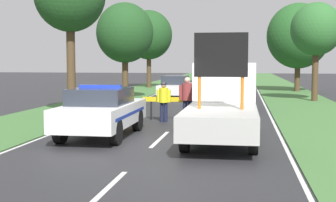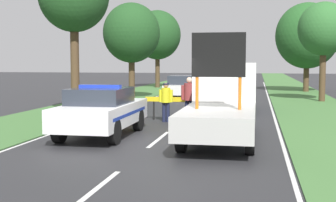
{
  "view_description": "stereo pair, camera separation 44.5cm",
  "coord_description": "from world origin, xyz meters",
  "px_view_note": "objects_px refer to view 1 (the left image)",
  "views": [
    {
      "loc": [
        2.53,
        -13.39,
        2.43
      ],
      "look_at": [
        0.08,
        1.86,
        1.1
      ],
      "focal_mm": 50.0,
      "sensor_mm": 36.0,
      "label": 1
    },
    {
      "loc": [
        2.97,
        -13.31,
        2.43
      ],
      "look_at": [
        0.08,
        1.86,
        1.1
      ],
      "focal_mm": 50.0,
      "sensor_mm": 36.0,
      "label": 2
    }
  ],
  "objects_px": {
    "queued_car_van_white": "(176,86)",
    "roadside_tree_mid_left": "(298,36)",
    "police_car": "(102,111)",
    "pedestrian_civilian": "(187,96)",
    "traffic_cone_centre_front": "(125,113)",
    "queued_car_hatch_blue": "(231,93)",
    "police_officer": "(164,99)",
    "road_barrier": "(184,101)",
    "work_truck": "(223,101)",
    "traffic_cone_near_police": "(139,112)",
    "roadside_tree_far_left": "(125,33)",
    "roadside_tree_near_right": "(316,30)",
    "roadside_tree_mid_right": "(149,35)"
  },
  "relations": [
    {
      "from": "queued_car_van_white",
      "to": "roadside_tree_mid_left",
      "type": "relative_size",
      "value": 0.67
    },
    {
      "from": "police_car",
      "to": "queued_car_van_white",
      "type": "distance_m",
      "value": 16.01
    },
    {
      "from": "pedestrian_civilian",
      "to": "traffic_cone_centre_front",
      "type": "height_order",
      "value": "pedestrian_civilian"
    },
    {
      "from": "traffic_cone_centre_front",
      "to": "queued_car_hatch_blue",
      "type": "xyz_separation_m",
      "value": [
        4.08,
        5.39,
        0.49
      ]
    },
    {
      "from": "police_officer",
      "to": "roadside_tree_mid_left",
      "type": "xyz_separation_m",
      "value": [
        7.35,
        19.92,
        3.45
      ]
    },
    {
      "from": "police_officer",
      "to": "pedestrian_civilian",
      "type": "height_order",
      "value": "pedestrian_civilian"
    },
    {
      "from": "police_officer",
      "to": "queued_car_van_white",
      "type": "relative_size",
      "value": 0.34
    },
    {
      "from": "road_barrier",
      "to": "roadside_tree_mid_left",
      "type": "relative_size",
      "value": 0.5
    },
    {
      "from": "work_truck",
      "to": "road_barrier",
      "type": "distance_m",
      "value": 4.34
    },
    {
      "from": "road_barrier",
      "to": "police_officer",
      "type": "relative_size",
      "value": 2.21
    },
    {
      "from": "road_barrier",
      "to": "traffic_cone_centre_front",
      "type": "height_order",
      "value": "road_barrier"
    },
    {
      "from": "traffic_cone_centre_front",
      "to": "roadside_tree_mid_left",
      "type": "relative_size",
      "value": 0.1
    },
    {
      "from": "queued_car_hatch_blue",
      "to": "queued_car_van_white",
      "type": "distance_m",
      "value": 7.9
    },
    {
      "from": "traffic_cone_centre_front",
      "to": "roadside_tree_mid_left",
      "type": "height_order",
      "value": "roadside_tree_mid_left"
    },
    {
      "from": "queued_car_hatch_blue",
      "to": "traffic_cone_centre_front",
      "type": "bearing_deg",
      "value": 52.87
    },
    {
      "from": "police_officer",
      "to": "pedestrian_civilian",
      "type": "relative_size",
      "value": 0.87
    },
    {
      "from": "traffic_cone_near_police",
      "to": "traffic_cone_centre_front",
      "type": "height_order",
      "value": "traffic_cone_centre_front"
    },
    {
      "from": "traffic_cone_centre_front",
      "to": "queued_car_hatch_blue",
      "type": "distance_m",
      "value": 6.78
    },
    {
      "from": "pedestrian_civilian",
      "to": "queued_car_van_white",
      "type": "bearing_deg",
      "value": 95.27
    },
    {
      "from": "work_truck",
      "to": "traffic_cone_near_police",
      "type": "height_order",
      "value": "work_truck"
    },
    {
      "from": "queued_car_van_white",
      "to": "roadside_tree_far_left",
      "type": "distance_m",
      "value": 4.79
    },
    {
      "from": "queued_car_hatch_blue",
      "to": "roadside_tree_near_right",
      "type": "distance_m",
      "value": 8.22
    },
    {
      "from": "roadside_tree_near_right",
      "to": "traffic_cone_near_police",
      "type": "bearing_deg",
      "value": -131.95
    },
    {
      "from": "road_barrier",
      "to": "police_officer",
      "type": "xyz_separation_m",
      "value": [
        -0.74,
        -0.64,
        0.14
      ]
    },
    {
      "from": "pedestrian_civilian",
      "to": "roadside_tree_far_left",
      "type": "relative_size",
      "value": 0.3
    },
    {
      "from": "road_barrier",
      "to": "pedestrian_civilian",
      "type": "relative_size",
      "value": 1.92
    },
    {
      "from": "roadside_tree_near_right",
      "to": "roadside_tree_mid_right",
      "type": "xyz_separation_m",
      "value": [
        -12.69,
        12.42,
        0.46
      ]
    },
    {
      "from": "police_car",
      "to": "roadside_tree_mid_right",
      "type": "distance_m",
      "value": 27.77
    },
    {
      "from": "roadside_tree_far_left",
      "to": "road_barrier",
      "type": "bearing_deg",
      "value": -63.31
    },
    {
      "from": "police_officer",
      "to": "roadside_tree_far_left",
      "type": "bearing_deg",
      "value": -77.1
    },
    {
      "from": "road_barrier",
      "to": "roadside_tree_mid_left",
      "type": "xyz_separation_m",
      "value": [
        6.6,
        19.28,
        3.59
      ]
    },
    {
      "from": "queued_car_hatch_blue",
      "to": "queued_car_van_white",
      "type": "height_order",
      "value": "queued_car_hatch_blue"
    },
    {
      "from": "road_barrier",
      "to": "pedestrian_civilian",
      "type": "distance_m",
      "value": 0.93
    },
    {
      "from": "roadside_tree_mid_right",
      "to": "queued_car_van_white",
      "type": "bearing_deg",
      "value": -70.12
    },
    {
      "from": "queued_car_van_white",
      "to": "roadside_tree_far_left",
      "type": "height_order",
      "value": "roadside_tree_far_left"
    },
    {
      "from": "police_car",
      "to": "traffic_cone_near_police",
      "type": "height_order",
      "value": "police_car"
    },
    {
      "from": "police_car",
      "to": "traffic_cone_near_police",
      "type": "xyz_separation_m",
      "value": [
        0.07,
        5.16,
        -0.57
      ]
    },
    {
      "from": "traffic_cone_centre_front",
      "to": "roadside_tree_mid_left",
      "type": "xyz_separation_m",
      "value": [
        8.88,
        20.12,
        4.02
      ]
    },
    {
      "from": "police_car",
      "to": "roadside_tree_near_right",
      "type": "relative_size",
      "value": 0.79
    },
    {
      "from": "police_officer",
      "to": "roadside_tree_near_right",
      "type": "bearing_deg",
      "value": -133.15
    },
    {
      "from": "police_officer",
      "to": "traffic_cone_centre_front",
      "type": "bearing_deg",
      "value": -1.63
    },
    {
      "from": "police_car",
      "to": "roadside_tree_near_right",
      "type": "distance_m",
      "value": 17.51
    },
    {
      "from": "roadside_tree_far_left",
      "to": "roadside_tree_mid_left",
      "type": "bearing_deg",
      "value": 38.48
    },
    {
      "from": "queued_car_van_white",
      "to": "roadside_tree_mid_right",
      "type": "height_order",
      "value": "roadside_tree_mid_right"
    },
    {
      "from": "traffic_cone_near_police",
      "to": "pedestrian_civilian",
      "type": "bearing_deg",
      "value": -33.27
    },
    {
      "from": "traffic_cone_centre_front",
      "to": "police_car",
      "type": "bearing_deg",
      "value": -86.99
    },
    {
      "from": "work_truck",
      "to": "queued_car_van_white",
      "type": "relative_size",
      "value": 1.35
    },
    {
      "from": "traffic_cone_near_police",
      "to": "traffic_cone_centre_front",
      "type": "xyz_separation_m",
      "value": [
        -0.26,
        -1.46,
        0.1
      ]
    },
    {
      "from": "queued_car_van_white",
      "to": "roadside_tree_near_right",
      "type": "xyz_separation_m",
      "value": [
        8.64,
        -1.23,
        3.53
      ]
    },
    {
      "from": "roadside_tree_mid_right",
      "to": "traffic_cone_near_police",
      "type": "bearing_deg",
      "value": -79.62
    }
  ]
}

